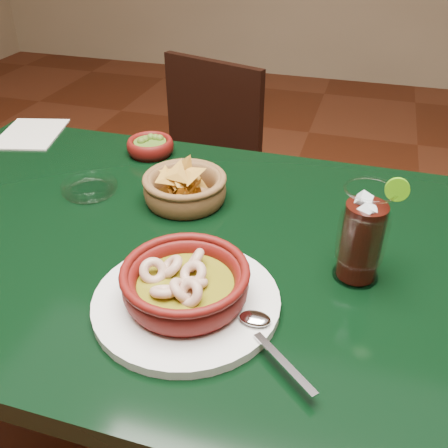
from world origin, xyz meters
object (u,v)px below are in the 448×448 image
(shrimp_plate, at_px, (186,288))
(dining_table, at_px, (159,274))
(dining_chair, at_px, (194,182))
(chip_basket, at_px, (185,188))
(cola_drink, at_px, (362,235))

(shrimp_plate, bearing_deg, dining_table, 126.81)
(dining_chair, xyz_separation_m, chip_basket, (0.20, -0.57, 0.32))
(dining_table, height_order, shrimp_plate, shrimp_plate)
(dining_table, relative_size, chip_basket, 5.95)
(dining_table, height_order, cola_drink, cola_drink)
(cola_drink, bearing_deg, dining_table, 177.15)
(dining_chair, bearing_deg, chip_basket, -71.23)
(dining_chair, bearing_deg, shrimp_plate, -70.51)
(chip_basket, bearing_deg, shrimp_plate, -69.10)
(dining_table, distance_m, cola_drink, 0.41)
(dining_chair, height_order, shrimp_plate, dining_chair)
(dining_chair, bearing_deg, dining_table, -75.40)
(shrimp_plate, xyz_separation_m, cola_drink, (0.24, 0.15, 0.05))
(dining_chair, relative_size, shrimp_plate, 2.34)
(shrimp_plate, bearing_deg, dining_chair, 109.49)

